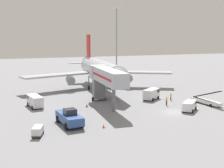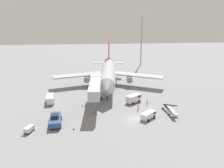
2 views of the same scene
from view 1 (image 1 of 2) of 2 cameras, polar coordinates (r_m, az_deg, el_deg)
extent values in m
plane|color=gray|center=(57.87, 11.29, -5.23)|extent=(300.00, 300.00, 0.00)
cylinder|color=#B7BCC6|center=(78.71, -2.05, 2.57)|extent=(8.05, 30.53, 5.09)
cone|color=#B7BCC6|center=(62.55, 1.56, 0.90)|extent=(5.32, 4.05, 4.99)
cone|color=#B7BCC6|center=(96.05, -4.55, 3.94)|extent=(5.36, 6.01, 4.84)
cube|color=red|center=(94.39, -4.42, 6.72)|extent=(0.79, 4.38, 8.15)
cube|color=#B7BCC6|center=(94.92, -2.53, 4.05)|extent=(6.40, 3.76, 0.24)
cube|color=#B7BCC6|center=(93.74, -6.18, 3.95)|extent=(6.40, 3.76, 0.24)
cube|color=#B7BCC6|center=(84.59, 4.74, 2.21)|extent=(18.67, 12.59, 0.44)
cube|color=#B7BCC6|center=(79.75, -10.17, 1.68)|extent=(19.26, 9.48, 0.44)
cylinder|color=gray|center=(82.72, 2.90, 1.14)|extent=(2.40, 2.97, 2.14)
cylinder|color=gray|center=(79.24, -7.77, 0.72)|extent=(2.40, 2.97, 2.14)
cylinder|color=gray|center=(67.88, 0.28, -1.12)|extent=(0.28, 0.28, 3.16)
cylinder|color=black|center=(68.17, 0.28, -2.42)|extent=(0.46, 1.13, 1.10)
cylinder|color=gray|center=(81.57, -0.34, 0.60)|extent=(0.28, 0.28, 3.16)
cylinder|color=black|center=(81.81, -0.33, -0.50)|extent=(0.46, 1.13, 1.10)
cylinder|color=gray|center=(80.25, -4.38, 0.43)|extent=(0.28, 0.28, 3.16)
cylinder|color=black|center=(80.50, -4.36, -0.68)|extent=(0.46, 1.13, 1.10)
cube|color=#B2B7C1|center=(59.06, -0.57, 1.45)|extent=(4.01, 15.34, 2.70)
cube|color=red|center=(58.65, -2.00, 1.39)|extent=(0.90, 12.72, 0.44)
cube|color=#B2B7C1|center=(66.88, -2.60, 2.32)|extent=(3.63, 3.03, 2.84)
cube|color=#232833|center=(68.10, -2.88, 2.65)|extent=(3.31, 0.46, 0.90)
cube|color=slate|center=(66.83, -2.45, -0.82)|extent=(2.67, 1.97, 4.54)
cylinder|color=black|center=(66.91, -3.61, -2.79)|extent=(0.35, 0.82, 0.80)
cylinder|color=black|center=(67.62, -1.27, -2.65)|extent=(0.35, 0.82, 0.80)
cylinder|color=slate|center=(56.85, 0.32, -2.76)|extent=(0.70, 0.70, 4.94)
cube|color=#2D4C8E|center=(49.12, -7.96, -6.27)|extent=(3.15, 7.23, 1.28)
cube|color=#232833|center=(48.52, -7.86, -5.13)|extent=(1.94, 1.94, 0.90)
cylinder|color=black|center=(47.59, -5.67, -7.53)|extent=(0.49, 1.13, 1.10)
cylinder|color=black|center=(46.84, -8.50, -7.86)|extent=(0.49, 1.13, 1.10)
cylinder|color=black|center=(51.75, -7.44, -6.20)|extent=(0.49, 1.13, 1.10)
cylinder|color=black|center=(51.06, -10.06, -6.48)|extent=(0.49, 1.13, 1.10)
cube|color=white|center=(66.33, 17.21, -3.13)|extent=(2.44, 7.37, 0.55)
cube|color=black|center=(66.03, 17.27, -1.82)|extent=(1.62, 7.34, 2.50)
cylinder|color=black|center=(65.47, 19.05, -3.63)|extent=(0.27, 0.62, 0.60)
cylinder|color=black|center=(64.27, 17.96, -3.80)|extent=(0.27, 0.62, 0.60)
cylinder|color=black|center=(68.52, 16.49, -2.96)|extent=(0.27, 0.62, 0.60)
cylinder|color=black|center=(67.37, 15.40, -3.11)|extent=(0.27, 0.62, 0.60)
cube|color=white|center=(59.50, 14.25, -3.90)|extent=(4.55, 4.35, 1.54)
cube|color=#1E232D|center=(60.89, 14.58, -3.29)|extent=(2.29, 2.32, 0.49)
cylinder|color=black|center=(61.17, 13.72, -4.22)|extent=(0.72, 0.70, 0.68)
cylinder|color=black|center=(60.82, 15.32, -4.36)|extent=(0.72, 0.70, 0.68)
cylinder|color=black|center=(58.53, 13.09, -4.79)|extent=(0.72, 0.70, 0.68)
cylinder|color=black|center=(58.16, 14.76, -4.94)|extent=(0.72, 0.70, 0.68)
cube|color=white|center=(62.64, -14.18, -3.03)|extent=(2.77, 5.80, 2.01)
cube|color=#1E232D|center=(64.35, -14.64, -2.33)|extent=(2.26, 2.05, 0.64)
cylinder|color=black|center=(64.24, -15.39, -3.65)|extent=(0.45, 0.72, 0.68)
cylinder|color=black|center=(64.71, -13.73, -3.50)|extent=(0.45, 0.72, 0.68)
cylinder|color=black|center=(60.97, -14.59, -4.29)|extent=(0.45, 0.72, 0.68)
cylinder|color=black|center=(61.46, -12.86, -4.12)|extent=(0.45, 0.72, 0.68)
cube|color=white|center=(68.33, 7.35, -1.81)|extent=(5.01, 4.51, 2.08)
cube|color=#1E232D|center=(69.70, 7.89, -1.22)|extent=(2.46, 2.56, 0.67)
cylinder|color=black|center=(70.22, 7.09, -2.33)|extent=(0.76, 0.70, 0.68)
cylinder|color=black|center=(69.47, 8.56, -2.49)|extent=(0.76, 0.70, 0.68)
cylinder|color=black|center=(67.60, 6.07, -2.76)|extent=(0.76, 0.70, 0.68)
cylinder|color=black|center=(66.81, 7.58, -2.92)|extent=(0.76, 0.70, 0.68)
cube|color=#38383D|center=(45.02, -13.66, -9.07)|extent=(2.06, 2.86, 0.22)
cube|color=silver|center=(44.84, -13.69, -8.34)|extent=(2.06, 2.86, 0.98)
cylinder|color=black|center=(44.09, -13.15, -9.59)|extent=(0.23, 0.38, 0.36)
cylinder|color=black|center=(44.34, -14.65, -9.54)|extent=(0.23, 0.38, 0.36)
cylinder|color=black|center=(45.78, -12.70, -8.87)|extent=(0.23, 0.38, 0.36)
cylinder|color=black|center=(46.01, -14.14, -8.83)|extent=(0.23, 0.38, 0.36)
cylinder|color=#1E2333|center=(63.45, 10.15, -3.55)|extent=(0.31, 0.31, 0.84)
cylinder|color=orange|center=(63.29, 10.17, -2.88)|extent=(0.41, 0.41, 0.67)
sphere|color=tan|center=(63.20, 10.18, -2.47)|extent=(0.23, 0.23, 0.23)
cylinder|color=#1E2333|center=(68.58, 10.92, -2.66)|extent=(0.28, 0.28, 0.77)
cylinder|color=orange|center=(68.45, 10.93, -2.09)|extent=(0.38, 0.38, 0.61)
sphere|color=tan|center=(68.37, 10.95, -1.75)|extent=(0.21, 0.21, 0.21)
cube|color=black|center=(61.17, -4.72, -4.30)|extent=(0.46, 0.46, 0.03)
cone|color=orange|center=(61.09, -4.73, -3.98)|extent=(0.39, 0.39, 0.68)
cube|color=black|center=(47.59, -1.57, -8.17)|extent=(0.41, 0.41, 0.03)
cone|color=orange|center=(47.50, -1.57, -7.81)|extent=(0.35, 0.35, 0.60)
cylinder|color=#93969B|center=(121.07, 0.86, 8.15)|extent=(0.56, 0.56, 24.51)
cube|color=silver|center=(121.56, 0.87, 14.18)|extent=(2.40, 2.40, 1.00)
camera|label=2|loc=(24.54, 96.64, 29.48)|focal=38.47mm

